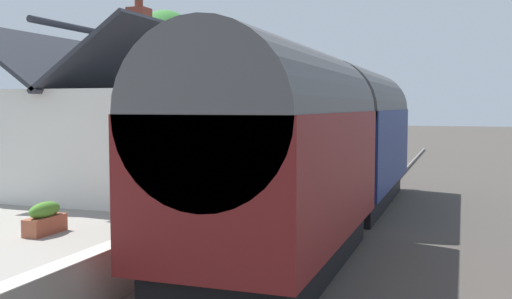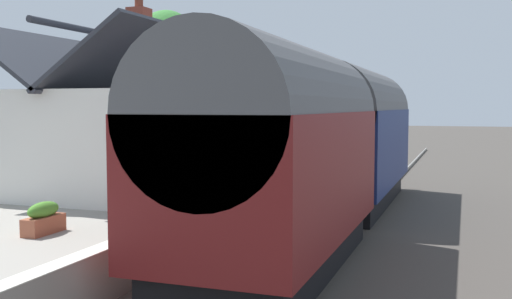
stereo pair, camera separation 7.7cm
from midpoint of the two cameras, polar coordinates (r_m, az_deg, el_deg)
ground_plane at (r=18.51m, az=5.89°, el=-5.51°), size 160.00×160.00×0.00m
platform at (r=19.66m, az=-4.95°, el=-3.67°), size 32.00×5.59×0.85m
platform_edge_coping at (r=18.69m, az=2.38°, el=-2.73°), size 32.00×0.36×0.02m
rail_near at (r=18.20m, az=10.88°, el=-5.50°), size 52.00×0.08×0.14m
rail_far at (r=18.46m, az=6.44°, el=-5.32°), size 52.00×0.08×0.14m
train at (r=15.23m, az=6.68°, el=0.78°), size 15.73×2.73×4.32m
station_building at (r=16.51m, az=-13.41°, el=1.31°), size 6.63×4.60×5.45m
bench_near_building at (r=25.70m, az=3.21°, el=0.20°), size 1.42×0.49×0.88m
bench_mid_platform at (r=22.82m, az=2.06°, el=-0.30°), size 1.41×0.47×0.88m
bench_by_lamp at (r=27.66m, az=4.37°, el=0.48°), size 1.41×0.46×0.88m
planter_edge_near at (r=17.19m, az=-0.84°, el=-2.37°), size 0.74×0.32×0.62m
planter_under_sign at (r=20.59m, az=-5.63°, el=-0.67°), size 0.66×0.66×0.94m
planter_bench_right at (r=11.18m, az=-19.89°, el=-6.30°), size 0.84×0.32×0.57m
lamp_post_platform at (r=20.72m, az=2.69°, el=5.54°), size 0.32×0.50×3.97m
station_sign_board at (r=27.90m, az=6.35°, el=1.96°), size 0.96×0.06×1.57m
tree_behind_building at (r=27.95m, az=-8.80°, el=9.32°), size 3.14×3.22×7.53m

